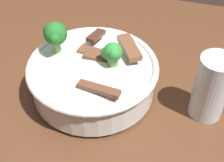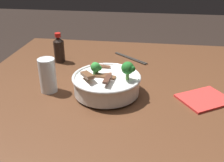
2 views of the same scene
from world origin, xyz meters
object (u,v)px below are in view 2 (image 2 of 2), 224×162
object	(u,v)px
soy_sauce_bottle	(59,49)
drinking_glass	(48,78)
folded_napkin	(204,99)
rice_bowl	(107,82)
chopsticks_pair	(130,58)

from	to	relation	value
soy_sauce_bottle	drinking_glass	bearing A→B (deg)	-79.54
folded_napkin	drinking_glass	bearing A→B (deg)	-178.74
drinking_glass	soy_sauce_bottle	xyz separation A→B (m)	(-0.05, 0.28, 0.01)
rice_bowl	chopsticks_pair	bearing A→B (deg)	80.92
chopsticks_pair	folded_napkin	distance (m)	0.45
rice_bowl	soy_sauce_bottle	size ratio (longest dim) A/B	1.78
rice_bowl	chopsticks_pair	world-z (taller)	rice_bowl
rice_bowl	soy_sauce_bottle	world-z (taller)	soy_sauce_bottle
chopsticks_pair	folded_napkin	xyz separation A→B (m)	(0.29, -0.35, 0.00)
chopsticks_pair	soy_sauce_bottle	world-z (taller)	soy_sauce_bottle
chopsticks_pair	folded_napkin	size ratio (longest dim) A/B	1.02
drinking_glass	folded_napkin	distance (m)	0.56
drinking_glass	chopsticks_pair	xyz separation A→B (m)	(0.27, 0.37, -0.05)
soy_sauce_bottle	chopsticks_pair	bearing A→B (deg)	14.28
chopsticks_pair	rice_bowl	bearing A→B (deg)	-99.08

